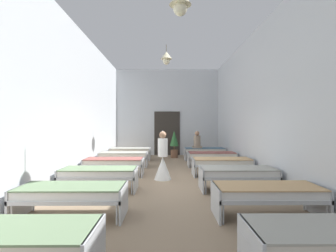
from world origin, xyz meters
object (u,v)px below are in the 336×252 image
object	(u,v)px
bed_right_row_1	(267,193)
bed_right_row_5	(204,151)
bed_left_row_2	(99,173)
patient_seated_primary	(197,142)
bed_right_row_3	(222,162)
bed_left_row_5	(130,151)
bed_right_row_2	(238,173)
bed_left_row_4	(124,156)
bed_right_row_0	(336,239)
bed_right_row_4	(211,155)
bed_left_row_0	(7,240)
bed_left_row_3	(114,162)
potted_plant	(174,142)
bed_left_row_1	(72,193)
nurse_near_aisle	(163,162)

from	to	relation	value
bed_right_row_1	bed_right_row_5	size ratio (longest dim) A/B	1.00
bed_left_row_2	patient_seated_primary	world-z (taller)	patient_seated_primary
bed_left_row_2	bed_right_row_3	world-z (taller)	same
bed_left_row_5	bed_right_row_2	bearing A→B (deg)	-58.34
bed_left_row_4	bed_right_row_5	size ratio (longest dim) A/B	1.00
bed_right_row_0	bed_right_row_4	size ratio (longest dim) A/B	1.00
bed_left_row_0	bed_left_row_2	distance (m)	3.80
bed_left_row_3	patient_seated_primary	world-z (taller)	patient_seated_primary
bed_left_row_4	bed_right_row_4	size ratio (longest dim) A/B	1.00
bed_left_row_3	bed_right_row_0	bearing A→B (deg)	-58.34
patient_seated_primary	potted_plant	distance (m)	1.39
bed_right_row_2	bed_left_row_2	bearing A→B (deg)	180.00
potted_plant	bed_left_row_3	bearing A→B (deg)	-114.33
bed_left_row_1	bed_right_row_3	size ratio (longest dim) A/B	1.00
bed_right_row_3	bed_right_row_5	xyz separation A→B (m)	(0.00, 3.80, 0.00)
bed_right_row_4	bed_right_row_5	bearing A→B (deg)	90.00
bed_right_row_1	bed_left_row_5	distance (m)	8.37
bed_right_row_2	bed_right_row_0	bearing A→B (deg)	-90.00
bed_left_row_0	bed_right_row_3	xyz separation A→B (m)	(3.52, 5.70, 0.00)
bed_left_row_4	bed_left_row_0	bearing A→B (deg)	-90.00
bed_left_row_4	bed_right_row_4	world-z (taller)	same
bed_right_row_0	bed_left_row_2	distance (m)	5.18
bed_right_row_0	bed_left_row_3	bearing A→B (deg)	121.66
bed_right_row_0	potted_plant	size ratio (longest dim) A/B	1.39
bed_right_row_0	bed_left_row_1	xyz separation A→B (m)	(-3.52, 1.90, 0.00)
bed_left_row_0	bed_left_row_4	world-z (taller)	same
bed_left_row_1	bed_right_row_3	bearing A→B (deg)	47.23
patient_seated_primary	bed_right_row_2	bearing A→B (deg)	-86.46
bed_right_row_4	bed_left_row_5	bearing A→B (deg)	151.61
bed_right_row_3	patient_seated_primary	size ratio (longest dim) A/B	2.37
bed_right_row_3	potted_plant	world-z (taller)	potted_plant
bed_right_row_5	patient_seated_primary	size ratio (longest dim) A/B	2.37
bed_right_row_3	bed_right_row_5	world-z (taller)	same
bed_left_row_2	bed_right_row_4	size ratio (longest dim) A/B	1.00
bed_left_row_5	bed_right_row_0	bearing A→B (deg)	-69.69
bed_left_row_5	patient_seated_primary	distance (m)	3.19
bed_right_row_1	nurse_near_aisle	bearing A→B (deg)	120.79
bed_left_row_1	bed_right_row_1	bearing A→B (deg)	0.00
bed_right_row_2	potted_plant	xyz separation A→B (m)	(-1.40, 6.57, 0.35)
bed_left_row_1	bed_left_row_2	world-z (taller)	same
bed_right_row_0	bed_left_row_1	size ratio (longest dim) A/B	1.00
bed_right_row_1	nurse_near_aisle	world-z (taller)	nurse_near_aisle
bed_right_row_2	nurse_near_aisle	size ratio (longest dim) A/B	1.28
bed_left_row_3	bed_left_row_4	xyz separation A→B (m)	(0.00, 1.90, 0.00)
bed_right_row_3	bed_right_row_4	xyz separation A→B (m)	(0.00, 1.90, 0.00)
bed_right_row_4	bed_left_row_2	bearing A→B (deg)	-132.77
bed_left_row_4	bed_right_row_3	bearing A→B (deg)	-28.39
bed_right_row_2	patient_seated_primary	bearing A→B (deg)	93.54
bed_right_row_1	patient_seated_primary	size ratio (longest dim) A/B	2.37
nurse_near_aisle	potted_plant	distance (m)	5.28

